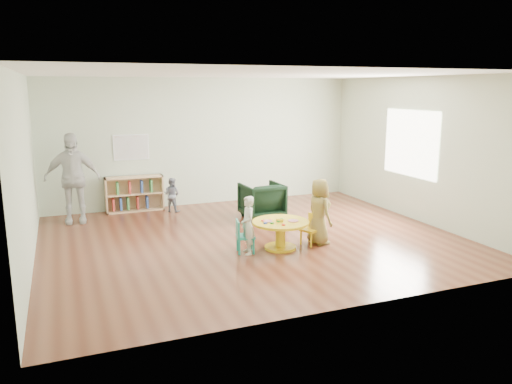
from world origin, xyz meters
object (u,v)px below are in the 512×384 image
activity_table (280,230)px  child_right (319,212)px  bookshelf (134,194)px  armchair (262,201)px  kid_chair_right (312,228)px  kid_chair_left (243,235)px  adult_caretaker (72,178)px  child_left (248,225)px  toddler (172,195)px

activity_table → child_right: child_right is taller
bookshelf → child_right: size_ratio=1.08×
armchair → kid_chair_right: bearing=91.6°
kid_chair_left → adult_caretaker: (-2.43, 2.92, 0.59)m
child_right → adult_caretaker: size_ratio=0.63×
child_right → adult_caretaker: bearing=46.4°
child_right → child_left: bearing=86.3°
activity_table → adult_caretaker: 4.30m
adult_caretaker → toddler: bearing=10.3°
bookshelf → child_left: child_left is taller
armchair → child_right: 1.96m
activity_table → adult_caretaker: adult_caretaker is taller
bookshelf → child_left: size_ratio=1.29×
kid_chair_right → adult_caretaker: 4.72m
kid_chair_right → bookshelf: size_ratio=0.42×
armchair → child_left: child_left is taller
kid_chair_left → toddler: size_ratio=0.72×
adult_caretaker → kid_chair_right: bearing=-33.2°
kid_chair_left → armchair: 2.20m
kid_chair_left → child_left: bearing=49.5°
kid_chair_right → child_left: child_left is taller
armchair → toddler: bearing=-39.2°
armchair → adult_caretaker: size_ratio=0.45×
kid_chair_right → child_left: (-1.17, -0.07, 0.19)m
kid_chair_left → adult_caretaker: bearing=-128.5°
child_left → toddler: size_ratio=1.27×
activity_table → child_right: bearing=0.4°
child_left → child_right: 1.30m
child_right → bookshelf: bearing=30.6°
activity_table → bookshelf: 3.96m
bookshelf → adult_caretaker: (-1.22, -0.55, 0.51)m
child_left → toddler: 3.21m
child_left → adult_caretaker: 3.91m
child_left → child_right: bearing=96.0°
kid_chair_left → child_right: 1.38m
toddler → child_right: bearing=160.1°
kid_chair_right → toddler: (-1.70, 3.09, 0.09)m
child_left → toddler: (-0.53, 3.16, -0.10)m
kid_chair_left → child_left: child_left is taller
activity_table → kid_chair_right: bearing=3.0°
kid_chair_left → child_right: (1.35, -0.03, 0.27)m
armchair → child_left: bearing=59.9°
activity_table → child_left: size_ratio=1.00×
kid_chair_right → child_right: 0.31m
kid_chair_right → toddler: toddler is taller
kid_chair_left → bookshelf: 3.68m
toddler → armchair: bearing=-177.2°
child_left → adult_caretaker: (-2.48, 3.00, 0.41)m
bookshelf → child_right: (2.56, -3.50, 0.19)m
bookshelf → toddler: (0.74, -0.38, -0.00)m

